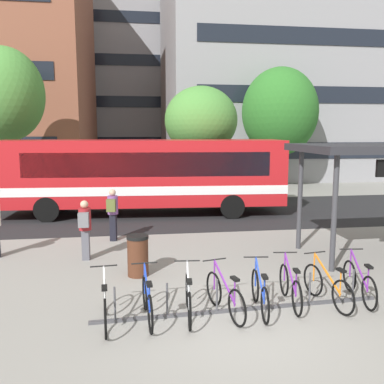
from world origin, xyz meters
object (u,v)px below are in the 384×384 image
(city_bus, at_px, (140,174))
(parked_bicycle_purple_7, at_px, (359,283))
(parked_bicycle_silver_2, at_px, (188,298))
(commuter_grey_pack_2, at_px, (85,226))
(parked_bicycle_blue_4, at_px, (260,293))
(street_tree_0, at_px, (280,112))
(parked_bicycle_white_0, at_px, (105,305))
(parked_bicycle_blue_1, at_px, (147,301))
(parked_bicycle_purple_5, at_px, (290,287))
(street_tree_2, at_px, (201,121))
(commuter_olive_pack_0, at_px, (113,211))
(parked_bicycle_orange_6, at_px, (327,287))
(street_tree_1, at_px, (4,95))
(parked_bicycle_purple_3, at_px, (225,296))
(trash_bin, at_px, (138,255))

(city_bus, height_order, parked_bicycle_purple_7, city_bus)
(parked_bicycle_silver_2, bearing_deg, commuter_grey_pack_2, 35.58)
(parked_bicycle_blue_4, height_order, street_tree_0, street_tree_0)
(parked_bicycle_white_0, xyz_separation_m, parked_bicycle_blue_1, (0.79, 0.07, 0.00))
(commuter_grey_pack_2, bearing_deg, city_bus, -13.53)
(city_bus, distance_m, parked_bicycle_silver_2, 10.30)
(parked_bicycle_purple_5, relative_size, street_tree_2, 0.29)
(city_bus, xyz_separation_m, parked_bicycle_purple_5, (2.86, -9.91, -1.39))
(commuter_olive_pack_0, relative_size, street_tree_0, 0.23)
(parked_bicycle_orange_6, relative_size, street_tree_1, 0.22)
(city_bus, xyz_separation_m, parked_bicycle_purple_3, (1.41, -10.18, -1.39))
(parked_bicycle_white_0, relative_size, street_tree_0, 0.23)
(parked_bicycle_white_0, relative_size, parked_bicycle_purple_5, 1.00)
(parked_bicycle_orange_6, bearing_deg, parked_bicycle_purple_5, 73.49)
(commuter_olive_pack_0, height_order, street_tree_1, street_tree_1)
(parked_bicycle_purple_3, xyz_separation_m, commuter_grey_pack_2, (-3.08, 4.01, 0.59))
(parked_bicycle_purple_7, xyz_separation_m, trash_bin, (-4.65, 2.20, 0.13))
(parked_bicycle_purple_5, bearing_deg, commuter_grey_pack_2, 57.03)
(parked_bicycle_blue_4, bearing_deg, parked_bicycle_blue_1, 98.20)
(parked_bicycle_blue_1, distance_m, commuter_olive_pack_0, 6.09)
(parked_bicycle_blue_4, xyz_separation_m, commuter_olive_pack_0, (-3.13, 5.92, 0.60))
(parked_bicycle_white_0, relative_size, parked_bicycle_blue_1, 1.00)
(parked_bicycle_white_0, bearing_deg, trash_bin, -18.27)
(parked_bicycle_blue_4, bearing_deg, parked_bicycle_purple_3, 99.36)
(parked_bicycle_purple_5, height_order, parked_bicycle_purple_7, same)
(commuter_olive_pack_0, distance_m, street_tree_0, 15.54)
(parked_bicycle_silver_2, distance_m, street_tree_1, 17.22)
(parked_bicycle_blue_1, bearing_deg, trash_bin, -0.57)
(parked_bicycle_purple_5, bearing_deg, city_bus, 22.67)
(street_tree_0, bearing_deg, street_tree_1, -170.17)
(city_bus, distance_m, street_tree_1, 8.80)
(trash_bin, height_order, street_tree_2, street_tree_2)
(parked_bicycle_blue_1, relative_size, parked_bicycle_orange_6, 1.01)
(parked_bicycle_blue_4, bearing_deg, parked_bicycle_silver_2, 98.23)
(city_bus, distance_m, parked_bicycle_blue_4, 10.45)
(parked_bicycle_purple_7, bearing_deg, parked_bicycle_purple_3, 102.88)
(street_tree_0, bearing_deg, parked_bicycle_purple_5, -109.03)
(parked_bicycle_purple_7, relative_size, street_tree_2, 0.29)
(parked_bicycle_orange_6, bearing_deg, trash_bin, 49.60)
(street_tree_0, bearing_deg, parked_bicycle_purple_7, -104.32)
(parked_bicycle_silver_2, height_order, parked_bicycle_purple_7, same)
(parked_bicycle_purple_3, bearing_deg, street_tree_0, -36.45)
(trash_bin, bearing_deg, parked_bicycle_white_0, -104.03)
(parked_bicycle_purple_3, bearing_deg, parked_bicycle_blue_1, 77.66)
(city_bus, bearing_deg, parked_bicycle_purple_5, 109.46)
(parked_bicycle_white_0, xyz_separation_m, parked_bicycle_purple_7, (5.30, 0.40, 0.00))
(parked_bicycle_white_0, height_order, parked_bicycle_blue_4, same)
(commuter_olive_pack_0, distance_m, street_tree_2, 9.24)
(commuter_grey_pack_2, relative_size, street_tree_2, 0.29)
(parked_bicycle_purple_5, xyz_separation_m, commuter_grey_pack_2, (-4.53, 3.74, 0.59))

